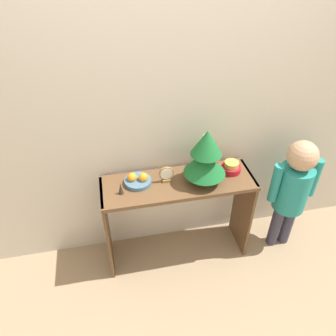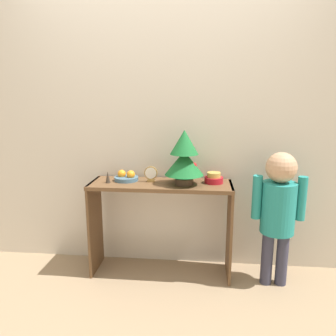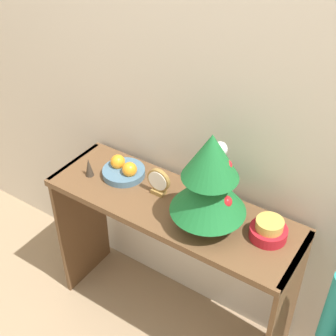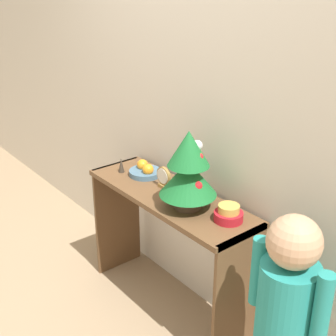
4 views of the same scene
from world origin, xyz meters
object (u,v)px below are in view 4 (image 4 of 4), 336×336
object	(u,v)px
figurine	(121,165)
mini_tree	(188,169)
child_figure	(287,300)
singing_bowl	(229,214)
desk_clock	(164,177)
fruit_bowl	(145,171)

from	to	relation	value
figurine	mini_tree	bearing A→B (deg)	1.63
child_figure	singing_bowl	bearing A→B (deg)	164.92
singing_bowl	desk_clock	size ratio (longest dim) A/B	1.16
child_figure	mini_tree	bearing A→B (deg)	174.94
singing_bowl	child_figure	world-z (taller)	child_figure
fruit_bowl	singing_bowl	bearing A→B (deg)	-0.28
fruit_bowl	figurine	world-z (taller)	figurine
singing_bowl	child_figure	size ratio (longest dim) A/B	0.14
mini_tree	figurine	bearing A→B (deg)	-178.37
singing_bowl	mini_tree	bearing A→B (deg)	-164.07
fruit_bowl	desk_clock	size ratio (longest dim) A/B	1.53
singing_bowl	figurine	distance (m)	0.84
singing_bowl	figurine	world-z (taller)	figurine
fruit_bowl	figurine	size ratio (longest dim) A/B	2.12
mini_tree	desk_clock	bearing A→B (deg)	169.47
fruit_bowl	desk_clock	world-z (taller)	desk_clock
desk_clock	singing_bowl	bearing A→B (deg)	1.87
singing_bowl	desk_clock	distance (m)	0.50
mini_tree	singing_bowl	world-z (taller)	mini_tree
figurine	fruit_bowl	bearing A→B (deg)	34.02
fruit_bowl	singing_bowl	size ratio (longest dim) A/B	1.32
mini_tree	singing_bowl	bearing A→B (deg)	15.93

